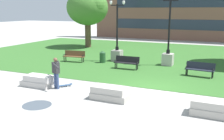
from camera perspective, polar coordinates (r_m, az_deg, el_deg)
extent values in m
plane|color=#A3A09B|center=(14.37, 8.60, -4.15)|extent=(140.00, 140.00, 0.00)
cube|color=#336628|center=(23.91, 15.12, 2.45)|extent=(40.00, 20.00, 0.02)
cube|color=#BCB7B2|center=(15.32, -15.89, -2.81)|extent=(1.80, 0.90, 0.32)
cube|color=beige|center=(15.14, -15.50, -1.72)|extent=(1.66, 0.83, 0.32)
cube|color=#B2ADA3|center=(12.60, -0.41, -5.72)|extent=(1.80, 0.90, 0.32)
cube|color=#BBB6AB|center=(12.51, -0.57, -4.31)|extent=(1.66, 0.83, 0.32)
cube|color=#B2ADA3|center=(11.50, 21.25, -8.51)|extent=(1.80, 0.90, 0.32)
cube|color=#BBB6AB|center=(11.39, 21.10, -6.98)|extent=(1.66, 0.83, 0.32)
cylinder|color=#384C7A|center=(14.62, -12.23, -2.25)|extent=(0.15, 0.15, 0.86)
cylinder|color=#384C7A|center=(14.46, -11.77, -2.40)|extent=(0.15, 0.15, 0.86)
cube|color=#2D2D30|center=(14.37, -12.14, 0.48)|extent=(0.46, 0.36, 0.60)
cylinder|color=#2D2D30|center=(14.74, -12.17, 1.58)|extent=(0.55, 0.27, 0.30)
cylinder|color=#2D2D30|center=(13.92, -12.18, 0.91)|extent=(0.55, 0.27, 0.30)
sphere|color=brown|center=(14.28, -12.22, 2.21)|extent=(0.22, 0.22, 0.22)
cube|color=#2D4C75|center=(14.85, -10.56, -3.32)|extent=(0.65, 0.75, 0.02)
cube|color=#2D4C75|center=(14.98, -8.92, -3.03)|extent=(0.23, 0.22, 0.06)
cube|color=#2D4C75|center=(14.72, -12.23, -3.46)|extent=(0.23, 0.22, 0.06)
cylinder|color=silver|center=(15.03, -9.88, -3.32)|extent=(0.06, 0.06, 0.06)
cylinder|color=silver|center=(14.83, -9.61, -3.54)|extent=(0.06, 0.06, 0.06)
cylinder|color=silver|center=(14.91, -11.48, -3.53)|extent=(0.06, 0.06, 0.06)
cylinder|color=silver|center=(14.71, -11.24, -3.75)|extent=(0.06, 0.06, 0.06)
cylinder|color=#47515B|center=(12.39, -16.02, -7.34)|extent=(1.31, 1.31, 0.01)
cube|color=black|center=(18.85, 3.14, 1.53)|extent=(1.81, 0.49, 0.05)
cube|color=black|center=(19.04, 3.40, 2.35)|extent=(1.80, 0.17, 0.46)
cube|color=black|center=(19.12, 0.77, 2.08)|extent=(0.07, 0.40, 0.04)
cube|color=black|center=(18.57, 5.59, 1.69)|extent=(0.07, 0.40, 0.04)
cylinder|color=black|center=(19.03, 0.70, 0.94)|extent=(0.07, 0.07, 0.41)
cylinder|color=black|center=(18.51, 5.30, 0.54)|extent=(0.07, 0.07, 0.41)
cylinder|color=black|center=(19.32, 1.05, 1.12)|extent=(0.07, 0.07, 0.41)
cylinder|color=black|center=(18.81, 5.59, 0.73)|extent=(0.07, 0.07, 0.41)
cube|color=#1E232D|center=(17.57, 18.52, 0.02)|extent=(1.83, 0.61, 0.05)
cube|color=#1E232D|center=(17.77, 18.73, 0.90)|extent=(1.80, 0.29, 0.46)
cube|color=black|center=(17.72, 15.89, 0.70)|extent=(0.10, 0.40, 0.04)
cube|color=black|center=(17.42, 21.25, 0.10)|extent=(0.10, 0.40, 0.04)
cylinder|color=black|center=(17.63, 15.82, -0.53)|extent=(0.07, 0.07, 0.41)
cylinder|color=black|center=(17.34, 20.95, -1.13)|extent=(0.07, 0.07, 0.41)
cylinder|color=black|center=(17.94, 16.07, -0.32)|extent=(0.07, 0.07, 0.41)
cylinder|color=black|center=(17.65, 21.11, -0.90)|extent=(0.07, 0.07, 0.41)
cube|color=brown|center=(21.66, -8.34, 2.91)|extent=(1.84, 0.65, 0.05)
cube|color=brown|center=(21.84, -8.08, 3.61)|extent=(1.80, 0.33, 0.46)
cube|color=black|center=(22.01, -10.33, 3.31)|extent=(0.11, 0.40, 0.04)
cube|color=black|center=(21.29, -6.31, 3.12)|extent=(0.11, 0.40, 0.04)
cylinder|color=black|center=(21.91, -10.39, 2.33)|extent=(0.07, 0.07, 0.41)
cylinder|color=black|center=(21.22, -6.55, 2.12)|extent=(0.07, 0.07, 0.41)
cylinder|color=black|center=(22.19, -10.01, 2.48)|extent=(0.07, 0.07, 0.41)
cylinder|color=black|center=(21.51, -6.21, 2.27)|extent=(0.07, 0.07, 0.41)
cube|color=gray|center=(21.85, 1.10, 3.16)|extent=(0.80, 0.80, 0.90)
cylinder|color=black|center=(21.75, 1.10, 4.72)|extent=(0.28, 0.28, 0.30)
cylinder|color=black|center=(21.57, 1.12, 9.22)|extent=(0.14, 0.14, 3.73)
cube|color=black|center=(21.53, 1.15, 13.91)|extent=(1.10, 0.08, 0.08)
ellipsoid|color=white|center=(21.75, -0.23, 14.53)|extent=(0.22, 0.22, 0.36)
cone|color=black|center=(21.76, -0.23, 15.05)|extent=(0.20, 0.20, 0.13)
ellipsoid|color=white|center=(21.33, 2.55, 14.55)|extent=(0.22, 0.22, 0.36)
cone|color=black|center=(21.33, 2.56, 15.08)|extent=(0.20, 0.20, 0.13)
cube|color=#ADA89E|center=(20.61, 12.03, 2.28)|extent=(0.80, 0.80, 0.90)
cylinder|color=black|center=(20.51, 12.11, 3.92)|extent=(0.28, 0.28, 0.30)
cylinder|color=black|center=(20.31, 12.37, 9.14)|extent=(0.14, 0.14, 4.04)
cube|color=black|center=(20.28, 12.64, 14.56)|extent=(1.10, 0.08, 0.08)
cylinder|color=brown|center=(30.14, -5.26, 7.99)|extent=(0.67, 0.67, 3.16)
ellipsoid|color=#42752D|center=(30.03, -5.37, 13.40)|extent=(4.61, 4.61, 3.92)
sphere|color=#42752D|center=(31.06, -7.01, 12.50)|extent=(2.54, 2.54, 2.54)
sphere|color=#42752D|center=(29.07, -3.80, 13.90)|extent=(2.31, 2.31, 2.31)
cylinder|color=#234C28|center=(21.17, -2.07, 2.70)|extent=(0.48, 0.48, 0.80)
cone|color=#234C28|center=(21.09, -2.08, 3.98)|extent=(0.49, 0.49, 0.16)
cube|color=#232D3D|center=(37.69, 16.11, 9.45)|extent=(20.93, 0.03, 1.40)
cube|color=#232D3D|center=(37.65, 16.40, 14.01)|extent=(20.93, 0.03, 1.40)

